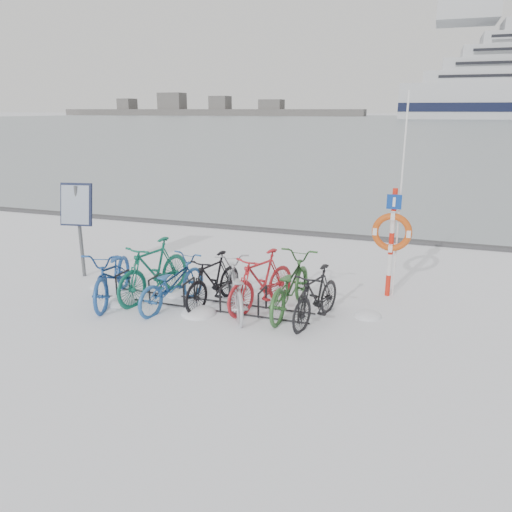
# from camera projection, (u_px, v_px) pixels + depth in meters

# --- Properties ---
(ground) EXTENTS (900.00, 900.00, 0.00)m
(ground) POSITION_uv_depth(u_px,v_px,m) (207.00, 305.00, 9.26)
(ground) COLOR white
(ground) RESTS_ON ground
(ice_sheet) EXTENTS (400.00, 298.00, 0.02)m
(ice_sheet) POSITION_uv_depth(u_px,v_px,m) (421.00, 121.00, 149.77)
(ice_sheet) COLOR #96A2A9
(ice_sheet) RESTS_ON ground
(quay_edge) EXTENTS (400.00, 0.25, 0.10)m
(quay_edge) POSITION_uv_depth(u_px,v_px,m) (291.00, 232.00, 14.60)
(quay_edge) COLOR #3F3F42
(quay_edge) RESTS_ON ground
(bike_rack) EXTENTS (4.00, 0.48, 0.46)m
(bike_rack) POSITION_uv_depth(u_px,v_px,m) (207.00, 296.00, 9.21)
(bike_rack) COLOR black
(bike_rack) RESTS_ON ground
(info_board) EXTENTS (0.71, 0.37, 2.03)m
(info_board) POSITION_uv_depth(u_px,v_px,m) (77.00, 210.00, 10.48)
(info_board) COLOR #595B5E
(info_board) RESTS_ON ground
(lifebuoy_station) EXTENTS (0.74, 0.22, 3.83)m
(lifebuoy_station) POSITION_uv_depth(u_px,v_px,m) (392.00, 232.00, 9.35)
(lifebuoy_station) COLOR red
(lifebuoy_station) RESTS_ON ground
(shoreline) EXTENTS (180.00, 12.00, 9.50)m
(shoreline) POSITION_uv_depth(u_px,v_px,m) (201.00, 110.00, 282.39)
(shoreline) COLOR #515151
(shoreline) RESTS_ON ground
(bike_0) EXTENTS (1.29, 2.17, 1.08)m
(bike_0) POSITION_uv_depth(u_px,v_px,m) (113.00, 272.00, 9.43)
(bike_0) COLOR #1F498F
(bike_0) RESTS_ON ground
(bike_1) EXTENTS (0.95, 2.01, 1.17)m
(bike_1) POSITION_uv_depth(u_px,v_px,m) (154.00, 268.00, 9.52)
(bike_1) COLOR #11614B
(bike_1) RESTS_ON ground
(bike_2) EXTENTS (0.98, 1.90, 0.95)m
(bike_2) POSITION_uv_depth(u_px,v_px,m) (172.00, 281.00, 9.14)
(bike_2) COLOR #265A9E
(bike_2) RESTS_ON ground
(bike_3) EXTENTS (0.83, 1.72, 1.00)m
(bike_3) POSITION_uv_depth(u_px,v_px,m) (213.00, 278.00, 9.22)
(bike_3) COLOR black
(bike_3) RESTS_ON ground
(bike_4) EXTENTS (1.41, 1.90, 0.95)m
(bike_4) POSITION_uv_depth(u_px,v_px,m) (235.00, 286.00, 8.89)
(bike_4) COLOR #B1B2BA
(bike_4) RESTS_ON ground
(bike_5) EXTENTS (1.15, 1.87, 1.09)m
(bike_5) POSITION_uv_depth(u_px,v_px,m) (261.00, 279.00, 9.04)
(bike_5) COLOR red
(bike_5) RESTS_ON ground
(bike_6) EXTENTS (0.80, 2.04, 1.05)m
(bike_6) POSITION_uv_depth(u_px,v_px,m) (290.00, 283.00, 8.89)
(bike_6) COLOR #2E5C2B
(bike_6) RESTS_ON ground
(bike_7) EXTENTS (0.86, 1.70, 0.99)m
(bike_7) POSITION_uv_depth(u_px,v_px,m) (316.00, 294.00, 8.44)
(bike_7) COLOR black
(bike_7) RESTS_ON ground
(snow_drifts) EXTENTS (5.81, 1.62, 0.22)m
(snow_drifts) POSITION_uv_depth(u_px,v_px,m) (208.00, 305.00, 9.27)
(snow_drifts) COLOR white
(snow_drifts) RESTS_ON ground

